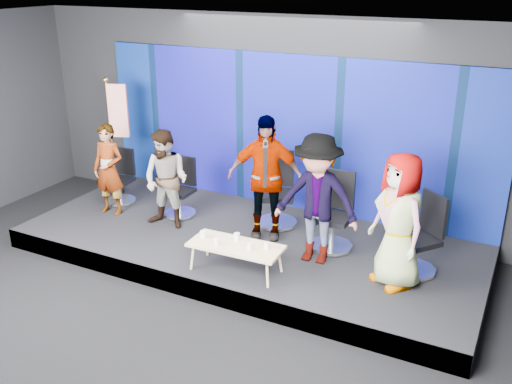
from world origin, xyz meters
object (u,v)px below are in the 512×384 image
chair_b (181,196)px  panelist_b (166,180)px  mug_e (267,245)px  chair_d (333,223)px  chair_c (277,201)px  mug_b (216,242)px  flag_stand (116,134)px  mug_c (237,237)px  panelist_e (399,221)px  panelist_a (109,170)px  mug_d (250,247)px  chair_e (419,247)px  mug_a (203,234)px  panelist_d (317,199)px  chair_a (121,185)px  panelist_c (265,178)px  coffee_table (236,247)px

chair_b → panelist_b: bearing=-81.4°
mug_e → chair_d: bearing=66.9°
chair_c → mug_b: size_ratio=13.44×
flag_stand → mug_c: bearing=-45.1°
panelist_e → flag_stand: size_ratio=0.84×
panelist_a → mug_d: bearing=-20.3°
chair_e → mug_d: chair_e is taller
panelist_b → mug_a: (1.17, -0.81, -0.34)m
mug_a → mug_d: bearing=-2.5°
panelist_d → chair_b: bearing=167.4°
panelist_e → panelist_d: bearing=-148.9°
panelist_a → mug_a: panelist_a is taller
chair_c → mug_e: (0.58, -1.58, 0.05)m
chair_a → panelist_c: 2.94m
chair_e → mug_c: 2.46m
panelist_c → chair_d: 1.22m
panelist_c → flag_stand: 3.15m
panelist_e → panelist_b: bearing=-144.2°
chair_d → chair_e: bearing=-9.8°
mug_a → mug_e: (0.92, 0.11, -0.01)m
panelist_d → mug_c: size_ratio=18.49×
chair_c → panelist_d: 1.44m
mug_b → chair_e: bearing=26.7°
panelist_c → chair_e: 2.42m
panelist_a → panelist_b: size_ratio=0.97×
coffee_table → mug_b: 0.27m
chair_a → mug_d: (3.24, -1.32, 0.13)m
chair_a → mug_c: (2.95, -1.14, 0.13)m
coffee_table → mug_d: size_ratio=13.86×
chair_a → panelist_b: (1.34, -0.48, 0.48)m
panelist_b → panelist_c: (1.53, 0.38, 0.17)m
panelist_b → flag_stand: (-1.60, 0.78, 0.34)m
mug_d → panelist_b: bearing=156.2°
panelist_c → panelist_d: bearing=-41.7°
chair_a → chair_e: bearing=-6.6°
chair_b → panelist_e: (3.75, -0.64, 0.58)m
chair_d → mug_a: chair_d is taller
chair_d → coffee_table: (-0.93, -1.29, -0.01)m
flag_stand → panelist_c: bearing=-28.2°
mug_a → flag_stand: bearing=150.2°
chair_d → mug_a: size_ratio=11.09×
chair_b → panelist_b: (0.09, -0.49, 0.47)m
chair_c → chair_e: 2.43m
panelist_d → chair_e: 1.51m
mug_c → chair_e: bearing=23.3°
chair_d → mug_b: (-1.16, -1.40, 0.06)m
panelist_c → mug_e: size_ratio=22.03×
chair_d → chair_e: size_ratio=1.03×
chair_a → mug_d: 3.51m
chair_a → panelist_d: bearing=-12.0°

